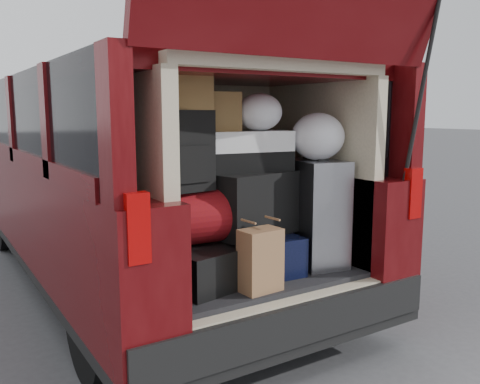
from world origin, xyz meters
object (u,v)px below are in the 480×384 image
(navy_hardshell, at_px, (253,252))
(silver_roller, at_px, (314,212))
(black_soft_case, at_px, (251,203))
(black_hardshell, at_px, (194,263))
(backpack, at_px, (183,151))
(red_duffel, at_px, (190,217))
(kraft_bag, at_px, (260,260))
(twotone_duffel, at_px, (245,151))

(navy_hardshell, height_order, silver_roller, silver_roller)
(navy_hardshell, distance_m, black_soft_case, 0.30)
(black_hardshell, xyz_separation_m, black_soft_case, (0.38, 0.00, 0.30))
(silver_roller, bearing_deg, backpack, -174.05)
(navy_hardshell, bearing_deg, red_duffel, -175.21)
(silver_roller, relative_size, black_soft_case, 1.27)
(navy_hardshell, bearing_deg, backpack, -174.44)
(black_hardshell, height_order, kraft_bag, kraft_bag)
(silver_roller, bearing_deg, red_duffel, -174.69)
(navy_hardshell, bearing_deg, black_soft_case, -170.80)
(black_hardshell, distance_m, navy_hardshell, 0.40)
(black_hardshell, bearing_deg, kraft_bag, -63.73)
(red_duffel, distance_m, black_soft_case, 0.40)
(black_hardshell, xyz_separation_m, silver_roller, (0.81, -0.07, 0.22))
(black_hardshell, relative_size, red_duffel, 1.21)
(navy_hardshell, height_order, kraft_bag, kraft_bag)
(backpack, xyz_separation_m, twotone_duffel, (0.43, 0.06, -0.02))
(black_hardshell, bearing_deg, black_soft_case, -10.85)
(backpack, bearing_deg, twotone_duffel, 1.19)
(twotone_duffel, bearing_deg, black_soft_case, -76.01)
(black_hardshell, relative_size, kraft_bag, 1.66)
(silver_roller, bearing_deg, kraft_bag, -147.03)
(red_duffel, bearing_deg, silver_roller, 0.10)
(kraft_bag, bearing_deg, red_duffel, 125.22)
(kraft_bag, relative_size, backpack, 0.78)
(navy_hardshell, xyz_separation_m, silver_roller, (0.41, -0.07, 0.21))
(black_hardshell, distance_m, kraft_bag, 0.39)
(red_duffel, relative_size, backpack, 1.08)
(silver_roller, distance_m, kraft_bag, 0.64)
(navy_hardshell, relative_size, black_soft_case, 1.02)
(backpack, bearing_deg, black_soft_case, -6.42)
(black_soft_case, relative_size, backpack, 1.20)
(silver_roller, relative_size, kraft_bag, 1.95)
(kraft_bag, distance_m, black_soft_case, 0.42)
(black_hardshell, distance_m, black_soft_case, 0.49)
(kraft_bag, bearing_deg, backpack, 129.94)
(silver_roller, relative_size, twotone_duffel, 1.24)
(navy_hardshell, relative_size, red_duffel, 1.13)
(black_hardshell, height_order, backpack, backpack)
(black_hardshell, distance_m, red_duffel, 0.26)
(black_hardshell, height_order, navy_hardshell, navy_hardshell)
(black_hardshell, height_order, silver_roller, silver_roller)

